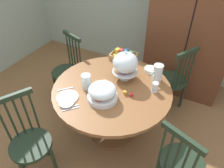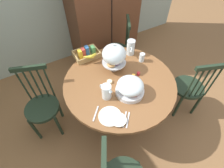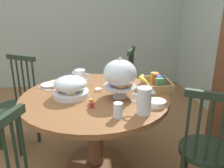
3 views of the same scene
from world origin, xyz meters
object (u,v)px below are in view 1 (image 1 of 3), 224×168
drinking_glass (155,87)px  butter_dish (104,82)px  windsor_chair_by_cabinet (68,72)px  fruit_platter_covered (102,92)px  china_plate_small (67,103)px  milk_pitcher (157,74)px  windsor_chair_far_side (180,164)px  windsor_chair_facing_door (30,143)px  wooden_armoire (193,28)px  pastry_stand_with_dome (125,64)px  dining_table (112,101)px  windsor_chair_near_window (172,81)px  cereal_basket (123,56)px  cereal_bowl (150,70)px  orange_juice_pitcher (86,82)px  china_plate_large (68,97)px

drinking_glass → butter_dish: drinking_glass is taller
windsor_chair_by_cabinet → fruit_platter_covered: (0.87, -0.53, 0.37)m
china_plate_small → butter_dish: same height
china_plate_small → milk_pitcher: bearing=49.2°
windsor_chair_by_cabinet → drinking_glass: size_ratio=8.86×
windsor_chair_far_side → windsor_chair_facing_door: bearing=-161.7°
wooden_armoire → butter_dish: (-0.63, -1.30, -0.23)m
wooden_armoire → pastry_stand_with_dome: (-0.48, -1.13, -0.05)m
wooden_armoire → milk_pitcher: (-0.14, -1.00, -0.15)m
dining_table → windsor_chair_far_side: (0.86, -0.36, -0.09)m
windsor_chair_near_window → windsor_chair_facing_door: size_ratio=1.00×
milk_pitcher → cereal_basket: size_ratio=0.63×
milk_pitcher → cereal_bowl: milk_pitcher is taller
windsor_chair_facing_door → butter_dish: 0.96m
wooden_armoire → dining_table: 1.51m
fruit_platter_covered → butter_dish: bearing=114.8°
windsor_chair_facing_door → fruit_platter_covered: (0.47, 0.60, 0.37)m
windsor_chair_far_side → china_plate_small: (-1.14, -0.06, 0.30)m
wooden_armoire → china_plate_small: size_ratio=13.07×
orange_juice_pitcher → cereal_basket: bearing=81.8°
windsor_chair_by_cabinet → windsor_chair_facing_door: 1.20m
wooden_armoire → butter_dish: wooden_armoire is taller
windsor_chair_near_window → windsor_chair_by_cabinet: same height
windsor_chair_far_side → china_plate_small: bearing=-176.9°
windsor_chair_facing_door → china_plate_large: windsor_chair_facing_door is taller
wooden_armoire → drinking_glass: (-0.10, -1.19, -0.19)m
butter_dish → orange_juice_pitcher: bearing=-128.4°
butter_dish → windsor_chair_near_window: bearing=52.0°
wooden_armoire → fruit_platter_covered: wooden_armoire is taller
china_plate_large → pastry_stand_with_dome: bearing=56.2°
dining_table → china_plate_large: size_ratio=5.74×
cereal_basket → china_plate_large: size_ratio=1.44×
cereal_basket → cereal_bowl: bearing=-14.2°
dining_table → china_plate_small: (-0.28, -0.42, 0.22)m
windsor_chair_by_cabinet → orange_juice_pitcher: (0.63, -0.46, 0.36)m
orange_juice_pitcher → windsor_chair_near_window: bearing=52.0°
orange_juice_pitcher → china_plate_small: orange_juice_pitcher is taller
windsor_chair_facing_door → drinking_glass: bearing=46.7°
wooden_armoire → china_plate_small: 1.95m
milk_pitcher → china_plate_large: 0.98m
windsor_chair_facing_door → orange_juice_pitcher: bearing=70.5°
orange_juice_pitcher → fruit_platter_covered: bearing=-17.9°
windsor_chair_by_cabinet → fruit_platter_covered: windsor_chair_by_cabinet is taller
windsor_chair_by_cabinet → china_plate_large: size_ratio=4.43×
cereal_basket → milk_pitcher: bearing=-24.3°
dining_table → cereal_bowl: bearing=61.2°
dining_table → windsor_chair_far_side: bearing=-22.6°
fruit_platter_covered → cereal_bowl: (0.26, 0.67, -0.06)m
dining_table → orange_juice_pitcher: bearing=-152.6°
dining_table → pastry_stand_with_dome: pastry_stand_with_dome is taller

